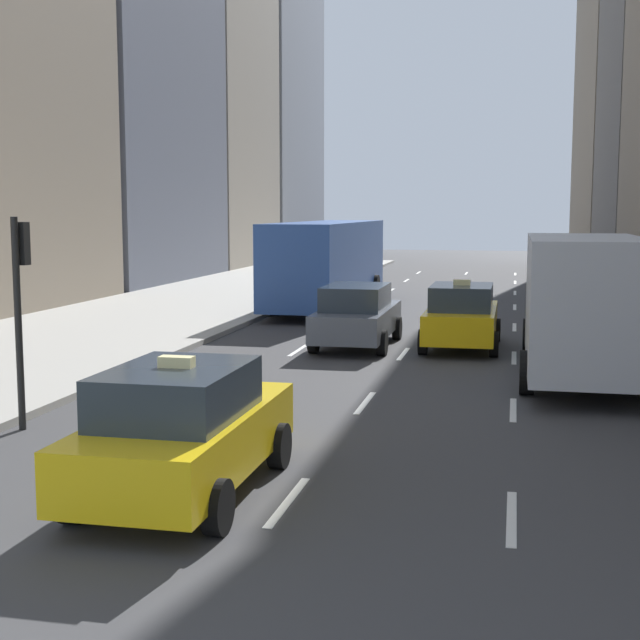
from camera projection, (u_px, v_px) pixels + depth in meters
sidewalk_left at (160, 312)px, 31.83m from camera, size 8.00×66.00×0.15m
lane_markings at (416, 338)px, 25.92m from camera, size 5.72×56.00×0.01m
taxi_lead at (184, 429)px, 11.57m from camera, size 2.02×4.40×1.87m
taxi_second at (462, 316)px, 23.89m from camera, size 2.02×4.40×1.87m
sedan_black_near at (357, 315)px, 24.20m from camera, size 2.02×4.71×1.70m
city_bus at (328, 260)px, 33.97m from camera, size 2.80×11.61×3.25m
box_truck at (581, 301)px, 19.64m from camera, size 2.58×8.40×3.15m
traffic_light_pole at (20, 288)px, 14.92m from camera, size 0.24×0.42×3.60m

